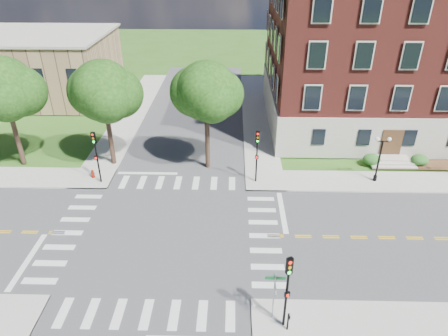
{
  "coord_description": "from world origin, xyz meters",
  "views": [
    {
      "loc": [
        4.82,
        -22.84,
        18.46
      ],
      "look_at": [
        4.16,
        4.3,
        3.2
      ],
      "focal_mm": 32.0,
      "sensor_mm": 36.0,
      "label": 1
    }
  ],
  "objects_px": {
    "twin_lamp_west": "(380,157)",
    "fire_hydrant": "(93,174)",
    "traffic_signal_se": "(288,284)",
    "traffic_signal_ne": "(257,150)",
    "push_button_post": "(288,321)",
    "traffic_signal_nw": "(96,151)",
    "street_sign_pole": "(274,289)"
  },
  "relations": [
    {
      "from": "traffic_signal_se",
      "to": "traffic_signal_ne",
      "type": "distance_m",
      "value": 15.3
    },
    {
      "from": "traffic_signal_se",
      "to": "street_sign_pole",
      "type": "height_order",
      "value": "traffic_signal_se"
    },
    {
      "from": "street_sign_pole",
      "to": "fire_hydrant",
      "type": "height_order",
      "value": "street_sign_pole"
    },
    {
      "from": "traffic_signal_nw",
      "to": "street_sign_pole",
      "type": "relative_size",
      "value": 1.55
    },
    {
      "from": "traffic_signal_se",
      "to": "traffic_signal_nw",
      "type": "relative_size",
      "value": 1.0
    },
    {
      "from": "traffic_signal_nw",
      "to": "traffic_signal_se",
      "type": "bearing_deg",
      "value": -45.61
    },
    {
      "from": "traffic_signal_nw",
      "to": "push_button_post",
      "type": "distance_m",
      "value": 21.21
    },
    {
      "from": "traffic_signal_se",
      "to": "fire_hydrant",
      "type": "bearing_deg",
      "value": 134.7
    },
    {
      "from": "traffic_signal_ne",
      "to": "traffic_signal_nw",
      "type": "distance_m",
      "value": 13.67
    },
    {
      "from": "traffic_signal_se",
      "to": "twin_lamp_west",
      "type": "relative_size",
      "value": 1.13
    },
    {
      "from": "traffic_signal_nw",
      "to": "twin_lamp_west",
      "type": "relative_size",
      "value": 1.13
    },
    {
      "from": "twin_lamp_west",
      "to": "push_button_post",
      "type": "height_order",
      "value": "twin_lamp_west"
    },
    {
      "from": "traffic_signal_se",
      "to": "traffic_signal_ne",
      "type": "xyz_separation_m",
      "value": [
        -0.84,
        15.28,
        0.0
      ]
    },
    {
      "from": "traffic_signal_ne",
      "to": "street_sign_pole",
      "type": "xyz_separation_m",
      "value": [
        0.26,
        -14.8,
        -0.88
      ]
    },
    {
      "from": "push_button_post",
      "to": "fire_hydrant",
      "type": "xyz_separation_m",
      "value": [
        -15.62,
        15.92,
        -0.33
      ]
    },
    {
      "from": "traffic_signal_ne",
      "to": "push_button_post",
      "type": "height_order",
      "value": "traffic_signal_ne"
    },
    {
      "from": "traffic_signal_se",
      "to": "push_button_post",
      "type": "distance_m",
      "value": 2.42
    },
    {
      "from": "twin_lamp_west",
      "to": "street_sign_pole",
      "type": "height_order",
      "value": "twin_lamp_west"
    },
    {
      "from": "twin_lamp_west",
      "to": "push_button_post",
      "type": "relative_size",
      "value": 3.53
    },
    {
      "from": "traffic_signal_se",
      "to": "fire_hydrant",
      "type": "xyz_separation_m",
      "value": [
        -15.45,
        15.61,
        -2.72
      ]
    },
    {
      "from": "traffic_signal_ne",
      "to": "push_button_post",
      "type": "xyz_separation_m",
      "value": [
        1.02,
        -15.59,
        -2.39
      ]
    },
    {
      "from": "traffic_signal_se",
      "to": "street_sign_pole",
      "type": "bearing_deg",
      "value": 140.68
    },
    {
      "from": "traffic_signal_nw",
      "to": "push_button_post",
      "type": "height_order",
      "value": "traffic_signal_nw"
    },
    {
      "from": "traffic_signal_nw",
      "to": "fire_hydrant",
      "type": "height_order",
      "value": "traffic_signal_nw"
    },
    {
      "from": "traffic_signal_ne",
      "to": "traffic_signal_nw",
      "type": "relative_size",
      "value": 1.0
    },
    {
      "from": "twin_lamp_west",
      "to": "fire_hydrant",
      "type": "xyz_separation_m",
      "value": [
        -25.19,
        -0.04,
        -2.06
      ]
    },
    {
      "from": "traffic_signal_se",
      "to": "traffic_signal_ne",
      "type": "height_order",
      "value": "same"
    },
    {
      "from": "traffic_signal_nw",
      "to": "push_button_post",
      "type": "bearing_deg",
      "value": -45.86
    },
    {
      "from": "twin_lamp_west",
      "to": "fire_hydrant",
      "type": "height_order",
      "value": "twin_lamp_west"
    },
    {
      "from": "traffic_signal_nw",
      "to": "fire_hydrant",
      "type": "distance_m",
      "value": 2.99
    },
    {
      "from": "push_button_post",
      "to": "street_sign_pole",
      "type": "bearing_deg",
      "value": 133.8
    },
    {
      "from": "fire_hydrant",
      "to": "twin_lamp_west",
      "type": "bearing_deg",
      "value": 0.1
    }
  ]
}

